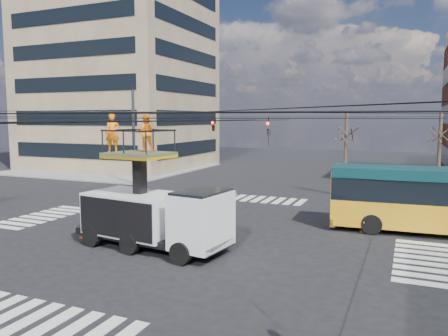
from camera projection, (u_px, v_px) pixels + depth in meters
ground at (199, 235)px, 21.11m from camera, size 120.00×120.00×0.00m
sidewalk_nw at (114, 168)px, 48.49m from camera, size 18.00×18.00×0.12m
crosswalks at (199, 235)px, 21.11m from camera, size 22.40×22.40×0.02m
building_tower at (119, 36)px, 49.90m from camera, size 18.06×16.06×30.00m
overhead_network at (201, 146)px, 21.02m from camera, size 24.24×24.24×8.00m
tree_a at (346, 132)px, 30.97m from camera, size 2.00×2.00×6.00m
tree_b at (440, 133)px, 28.63m from camera, size 2.00×2.00×6.00m
utility_truck at (155, 204)px, 18.66m from camera, size 7.23×3.35×5.82m
traffic_cone at (85, 231)px, 20.58m from camera, size 0.36×0.36×0.67m
worker_ground at (92, 216)px, 21.38m from camera, size 0.64×1.09×1.73m
flagger at (362, 215)px, 21.61m from camera, size 0.96×1.26×1.72m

